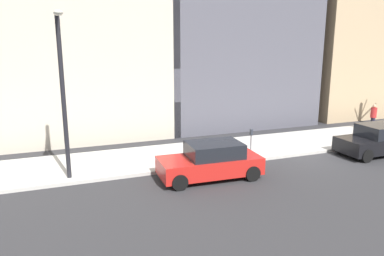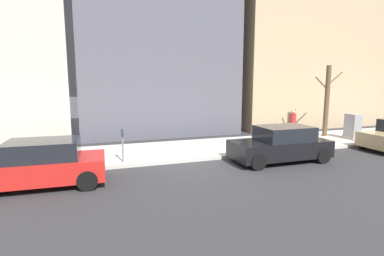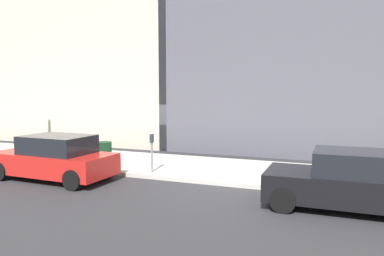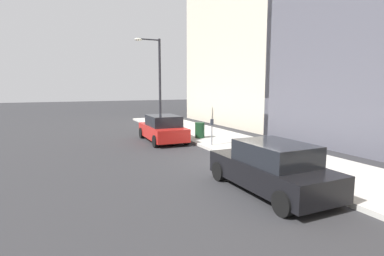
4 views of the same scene
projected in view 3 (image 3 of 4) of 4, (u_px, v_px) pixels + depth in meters
name	position (u px, v px, depth m)	size (l,w,h in m)	color
ground_plane	(234.00, 187.00, 11.71)	(120.00, 120.00, 0.00)	#2B2B2D
sidewalk	(248.00, 172.00, 13.56)	(4.00, 36.00, 0.15)	#B2AFA8
parked_car_black	(353.00, 182.00, 9.41)	(1.93, 4.21, 1.52)	black
parked_car_red	(55.00, 158.00, 12.66)	(2.06, 4.27, 1.52)	red
parking_meter	(152.00, 149.00, 13.15)	(0.14, 0.10, 1.35)	slate
trash_bin	(104.00, 153.00, 14.44)	(0.56, 0.56, 0.90)	#14381E
office_block_center	(282.00, 3.00, 20.84)	(10.29, 10.29, 15.72)	#4C4C56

